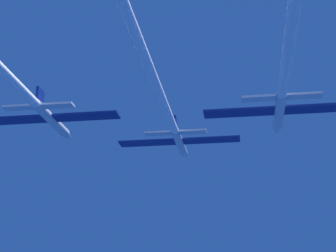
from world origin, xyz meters
TOP-DOWN VIEW (x-y plane):
  - jet_lead at (0.39, -13.89)m, footprint 19.23×54.31m
  - jet_left_wing at (-15.57, -29.48)m, footprint 19.23×56.47m
  - jet_right_wing at (15.21, -28.63)m, footprint 19.23×52.09m

SIDE VIEW (x-z plane):
  - jet_right_wing at x=15.21m, z-range -2.48..0.71m
  - jet_left_wing at x=-15.57m, z-range -1.46..1.72m
  - jet_lead at x=0.39m, z-range -0.80..2.39m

